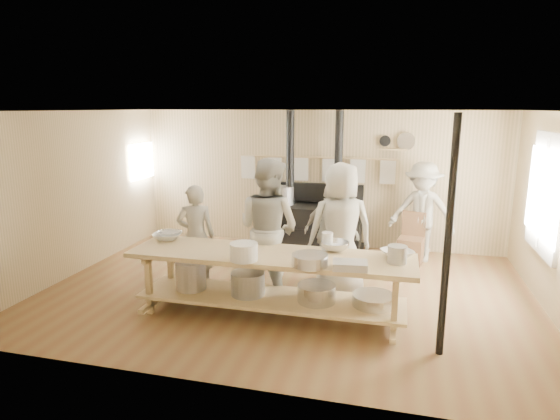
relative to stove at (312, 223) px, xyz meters
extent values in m
plane|color=brown|center=(0.01, -2.12, -0.52)|extent=(7.00, 7.00, 0.00)
plane|color=tan|center=(0.01, 0.38, 0.78)|extent=(7.00, 0.00, 7.00)
plane|color=tan|center=(0.01, -4.62, 0.78)|extent=(7.00, 0.00, 7.00)
plane|color=tan|center=(-3.49, -2.12, 0.78)|extent=(0.00, 5.00, 5.00)
plane|color=beige|center=(0.01, -2.12, 2.08)|extent=(7.00, 7.00, 0.00)
cube|color=beige|center=(3.48, -1.52, 0.98)|extent=(0.06, 1.35, 1.65)
plane|color=white|center=(3.44, -1.52, 0.98)|extent=(0.00, 1.50, 1.50)
cube|color=beige|center=(3.43, -1.52, 0.98)|extent=(0.02, 0.03, 1.50)
plane|color=white|center=(-3.44, -0.12, 1.08)|extent=(0.00, 0.90, 0.90)
cube|color=black|center=(0.01, -0.02, -0.10)|extent=(1.80, 0.70, 0.85)
cube|color=black|center=(0.01, -0.02, -0.47)|extent=(1.90, 0.75, 0.10)
cube|color=black|center=(0.01, 0.28, 0.53)|extent=(1.80, 0.12, 0.35)
cylinder|color=black|center=(-0.44, 0.03, 1.20)|extent=(0.15, 0.15, 1.75)
cylinder|color=black|center=(0.46, 0.03, 1.20)|extent=(0.15, 0.15, 1.75)
cylinder|color=#B2B2B7|center=(-0.54, -0.02, 0.50)|extent=(0.36, 0.36, 0.34)
cylinder|color=gray|center=(0.56, -0.07, 0.48)|extent=(0.30, 0.30, 0.30)
cylinder|color=tan|center=(0.01, 0.28, 1.20)|extent=(3.00, 0.04, 0.04)
cube|color=beige|center=(-1.34, 0.28, 0.98)|extent=(0.28, 0.01, 0.46)
cube|color=beige|center=(-0.80, 0.28, 0.98)|extent=(0.28, 0.01, 0.46)
cube|color=beige|center=(-0.26, 0.28, 0.98)|extent=(0.28, 0.01, 0.46)
cube|color=beige|center=(0.28, 0.28, 0.98)|extent=(0.28, 0.01, 0.46)
cube|color=beige|center=(0.82, 0.28, 0.98)|extent=(0.28, 0.01, 0.46)
cube|color=beige|center=(1.36, 0.28, 0.98)|extent=(0.28, 0.01, 0.46)
cube|color=tan|center=(1.41, 0.30, 1.38)|extent=(0.50, 0.14, 0.03)
cylinder|color=black|center=(1.26, 0.32, 1.53)|extent=(0.20, 0.04, 0.20)
cylinder|color=silver|center=(1.63, 0.32, 1.53)|extent=(0.32, 0.03, 0.32)
cube|color=tan|center=(0.01, -3.02, 0.30)|extent=(3.60, 0.90, 0.06)
cube|color=tan|center=(0.01, -3.02, -0.27)|extent=(3.40, 0.80, 0.04)
cube|color=tan|center=(0.01, -3.02, -0.32)|extent=(3.30, 0.06, 0.06)
cube|color=tan|center=(-1.54, -3.32, -0.10)|extent=(0.07, 0.07, 0.85)
cube|color=tan|center=(-1.54, -2.72, -0.10)|extent=(0.07, 0.07, 0.85)
cube|color=tan|center=(1.56, -3.32, -0.10)|extent=(0.07, 0.07, 0.85)
cube|color=tan|center=(1.56, -2.72, -0.10)|extent=(0.07, 0.07, 0.85)
cylinder|color=#B2B2B7|center=(-1.09, -3.02, -0.06)|extent=(0.40, 0.40, 0.38)
cylinder|color=gray|center=(-0.29, -3.02, -0.10)|extent=(0.44, 0.44, 0.30)
cylinder|color=silver|center=(0.61, -3.02, -0.14)|extent=(0.48, 0.48, 0.22)
cylinder|color=silver|center=(1.31, -3.02, -0.18)|extent=(0.52, 0.52, 0.14)
cylinder|color=black|center=(2.06, -3.47, 0.78)|extent=(0.08, 0.08, 2.60)
imported|color=#A1A08F|center=(-1.35, -2.26, 0.25)|extent=(0.66, 0.55, 1.55)
imported|color=#A1A08F|center=(-0.21, -2.33, 0.47)|extent=(1.16, 1.04, 1.97)
imported|color=#A1A08F|center=(0.76, -2.01, 0.43)|extent=(1.09, 0.90, 1.91)
imported|color=#A1A08F|center=(0.58, -1.61, 0.25)|extent=(0.97, 0.62, 1.54)
imported|color=#A1A08F|center=(1.96, -0.17, 0.35)|extent=(1.25, 0.90, 1.75)
cube|color=#4E311F|center=(1.80, -0.34, -0.30)|extent=(0.48, 0.48, 0.44)
cube|color=#4E311F|center=(1.83, -0.16, 0.11)|extent=(0.41, 0.12, 0.49)
imported|color=white|center=(-1.54, -2.75, 0.38)|extent=(0.44, 0.44, 0.09)
imported|color=silver|center=(-1.54, -2.69, 0.38)|extent=(0.41, 0.41, 0.10)
imported|color=white|center=(1.56, -2.77, 0.37)|extent=(0.52, 0.52, 0.09)
imported|color=silver|center=(0.78, -2.69, 0.39)|extent=(0.51, 0.51, 0.12)
cube|color=#B2B2B7|center=(1.04, -3.35, 0.37)|extent=(0.42, 0.31, 0.09)
cylinder|color=silver|center=(0.58, -3.35, 0.40)|extent=(0.52, 0.52, 0.14)
cylinder|color=gray|center=(1.56, -3.00, 0.43)|extent=(0.30, 0.30, 0.21)
cylinder|color=white|center=(-0.23, -3.35, 0.43)|extent=(0.45, 0.45, 0.21)
cylinder|color=white|center=(0.68, -2.69, 0.44)|extent=(0.18, 0.18, 0.23)
camera|label=1|loc=(1.51, -8.44, 2.13)|focal=30.00mm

